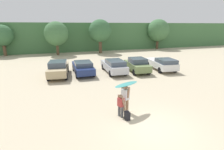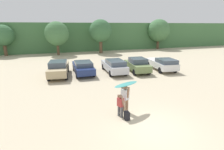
% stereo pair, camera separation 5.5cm
% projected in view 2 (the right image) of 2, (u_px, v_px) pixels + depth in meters
% --- Properties ---
extents(ground_plane, '(120.00, 120.00, 0.00)m').
position_uv_depth(ground_plane, '(153.00, 128.00, 8.79)').
color(ground_plane, '#C1B293').
extents(hillside_ridge, '(108.00, 12.00, 5.38)m').
position_uv_depth(hillside_ridge, '(74.00, 36.00, 38.59)').
color(hillside_ridge, '#427042').
rests_on(hillside_ridge, ground_plane).
extents(tree_far_left, '(3.37, 3.37, 5.03)m').
position_uv_depth(tree_far_left, '(3.00, 35.00, 28.65)').
color(tree_far_left, brown).
rests_on(tree_far_left, ground_plane).
extents(tree_center_right, '(3.95, 3.95, 5.55)m').
position_uv_depth(tree_center_right, '(57.00, 34.00, 29.43)').
color(tree_center_right, brown).
rests_on(tree_center_right, ground_plane).
extents(tree_center, '(3.95, 3.95, 5.95)m').
position_uv_depth(tree_center, '(101.00, 31.00, 31.52)').
color(tree_center, brown).
rests_on(tree_center, ground_plane).
extents(tree_left, '(4.57, 4.57, 6.16)m').
position_uv_depth(tree_left, '(159.00, 31.00, 37.02)').
color(tree_left, brown).
rests_on(tree_left, ground_plane).
extents(parked_car_tan, '(2.31, 4.69, 1.57)m').
position_uv_depth(parked_car_tan, '(59.00, 68.00, 17.54)').
color(parked_car_tan, tan).
rests_on(parked_car_tan, ground_plane).
extents(parked_car_navy, '(1.89, 4.62, 1.36)m').
position_uv_depth(parked_car_navy, '(83.00, 67.00, 18.41)').
color(parked_car_navy, navy).
rests_on(parked_car_navy, ground_plane).
extents(parked_car_silver, '(1.91, 4.77, 1.45)m').
position_uv_depth(parked_car_silver, '(114.00, 66.00, 18.86)').
color(parked_car_silver, silver).
rests_on(parked_car_silver, ground_plane).
extents(parked_car_olive_green, '(2.08, 4.22, 1.54)m').
position_uv_depth(parked_car_olive_green, '(137.00, 65.00, 19.22)').
color(parked_car_olive_green, '#6B7F4C').
rests_on(parked_car_olive_green, ground_plane).
extents(parked_car_white, '(2.40, 4.71, 1.42)m').
position_uv_depth(parked_car_white, '(162.00, 64.00, 19.96)').
color(parked_car_white, white).
rests_on(parked_car_white, ground_plane).
extents(person_adult, '(0.44, 0.67, 1.65)m').
position_uv_depth(person_adult, '(125.00, 97.00, 10.22)').
color(person_adult, '#8C6B4C').
rests_on(person_adult, ground_plane).
extents(person_child, '(0.35, 0.57, 1.31)m').
position_uv_depth(person_child, '(120.00, 104.00, 9.71)').
color(person_child, '#4C4C51').
rests_on(person_child, ground_plane).
extents(surfboard_teal, '(1.77, 1.11, 0.08)m').
position_uv_depth(surfboard_teal, '(126.00, 84.00, 10.08)').
color(surfboard_teal, teal).
extents(backpack_dropped, '(0.24, 0.34, 0.45)m').
position_uv_depth(backpack_dropped, '(127.00, 116.00, 9.53)').
color(backpack_dropped, black).
rests_on(backpack_dropped, ground_plane).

